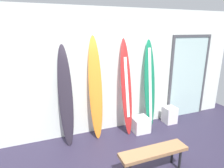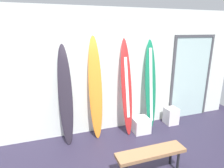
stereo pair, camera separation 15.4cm
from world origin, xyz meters
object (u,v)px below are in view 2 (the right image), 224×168
object	(u,v)px
surfboard_sunset	(95,89)
surfboard_emerald	(151,85)
surfboard_crimson	(127,88)
display_block_center	(171,116)
display_block_left	(141,125)
glass_door	(191,76)
bench	(151,154)
surfboard_charcoal	(66,96)

from	to	relation	value
surfboard_sunset	surfboard_emerald	size ratio (longest dim) A/B	1.05
surfboard_sunset	surfboard_crimson	size ratio (longest dim) A/B	1.03
surfboard_sunset	display_block_center	distance (m)	2.15
surfboard_sunset	display_block_center	size ratio (longest dim) A/B	5.35
surfboard_emerald	display_block_center	size ratio (longest dim) A/B	5.09
surfboard_emerald	display_block_center	world-z (taller)	surfboard_emerald
surfboard_sunset	surfboard_crimson	xyz separation A→B (m)	(0.70, -0.05, -0.02)
display_block_left	glass_door	world-z (taller)	glass_door
bench	surfboard_emerald	bearing A→B (deg)	61.59
bench	display_block_center	bearing A→B (deg)	45.14
surfboard_emerald	bench	world-z (taller)	surfboard_emerald
surfboard_crimson	display_block_center	size ratio (longest dim) A/B	5.18
glass_door	bench	xyz separation A→B (m)	(-2.12, -1.67, -0.76)
surfboard_charcoal	display_block_center	distance (m)	2.71
surfboard_sunset	bench	distance (m)	1.74
surfboard_charcoal	surfboard_emerald	world-z (taller)	surfboard_emerald
surfboard_charcoal	surfboard_crimson	size ratio (longest dim) A/B	0.96
surfboard_crimson	display_block_left	distance (m)	0.98
surfboard_sunset	surfboard_emerald	xyz separation A→B (m)	(1.35, 0.01, -0.04)
display_block_left	surfboard_crimson	bearing A→B (deg)	157.15
display_block_center	surfboard_sunset	bearing A→B (deg)	178.07
glass_door	surfboard_sunset	bearing A→B (deg)	-175.93
display_block_left	bench	world-z (taller)	bench
surfboard_emerald	glass_door	bearing A→B (deg)	7.88
surfboard_charcoal	display_block_center	xyz separation A→B (m)	(2.59, -0.04, -0.82)
surfboard_charcoal	surfboard_sunset	world-z (taller)	surfboard_sunset
surfboard_charcoal	bench	world-z (taller)	surfboard_charcoal
surfboard_sunset	display_block_left	world-z (taller)	surfboard_sunset
glass_door	surfboard_crimson	bearing A→B (deg)	-173.02
surfboard_charcoal	surfboard_sunset	xyz separation A→B (m)	(0.64, 0.03, 0.08)
surfboard_sunset	glass_door	world-z (taller)	surfboard_sunset
display_block_left	surfboard_emerald	bearing A→B (deg)	31.01
surfboard_emerald	surfboard_sunset	bearing A→B (deg)	-179.69
surfboard_sunset	surfboard_crimson	world-z (taller)	surfboard_sunset
display_block_center	bench	xyz separation A→B (m)	(-1.41, -1.42, 0.17)
surfboard_crimson	glass_door	bearing A→B (deg)	6.98
glass_door	bench	distance (m)	2.80
surfboard_sunset	bench	xyz separation A→B (m)	(0.54, -1.48, -0.73)
display_block_center	glass_door	bearing A→B (deg)	19.81
surfboard_charcoal	glass_door	distance (m)	3.30
surfboard_crimson	glass_door	size ratio (longest dim) A/B	0.98
surfboard_sunset	display_block_left	size ratio (longest dim) A/B	5.77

